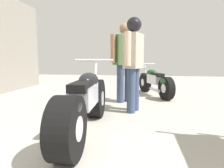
{
  "coord_description": "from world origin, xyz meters",
  "views": [
    {
      "loc": [
        0.78,
        0.2,
        0.97
      ],
      "look_at": [
        0.27,
        3.64,
        0.51
      ],
      "focal_mm": 31.5,
      "sensor_mm": 36.0,
      "label": 1
    }
  ],
  "objects_px": {
    "motorcycle_maroon_cruiser": "(84,104)",
    "mechanic_with_helmet": "(134,56)",
    "motorcycle_black_naked": "(155,82)",
    "mechanic_in_blue": "(124,58)"
  },
  "relations": [
    {
      "from": "mechanic_with_helmet",
      "to": "mechanic_in_blue",
      "type": "bearing_deg",
      "value": 106.25
    },
    {
      "from": "motorcycle_black_naked",
      "to": "mechanic_in_blue",
      "type": "relative_size",
      "value": 0.99
    },
    {
      "from": "mechanic_in_blue",
      "to": "mechanic_with_helmet",
      "type": "distance_m",
      "value": 0.81
    },
    {
      "from": "motorcycle_black_naked",
      "to": "mechanic_with_helmet",
      "type": "relative_size",
      "value": 1.01
    },
    {
      "from": "motorcycle_black_naked",
      "to": "mechanic_in_blue",
      "type": "distance_m",
      "value": 1.3
    },
    {
      "from": "motorcycle_black_naked",
      "to": "motorcycle_maroon_cruiser",
      "type": "bearing_deg",
      "value": -111.02
    },
    {
      "from": "motorcycle_maroon_cruiser",
      "to": "mechanic_with_helmet",
      "type": "distance_m",
      "value": 1.44
    },
    {
      "from": "motorcycle_maroon_cruiser",
      "to": "mechanic_with_helmet",
      "type": "height_order",
      "value": "mechanic_with_helmet"
    },
    {
      "from": "motorcycle_black_naked",
      "to": "mechanic_with_helmet",
      "type": "distance_m",
      "value": 1.85
    },
    {
      "from": "motorcycle_maroon_cruiser",
      "to": "mechanic_with_helmet",
      "type": "relative_size",
      "value": 1.22
    }
  ]
}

